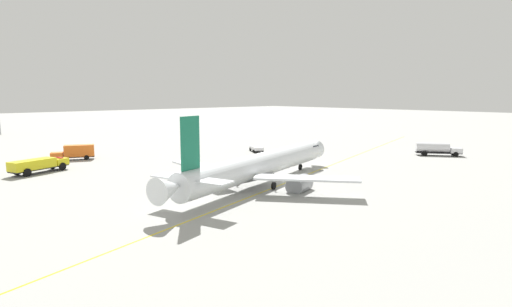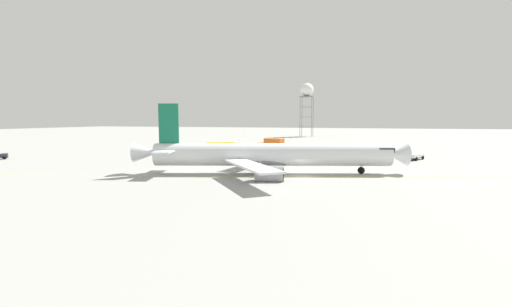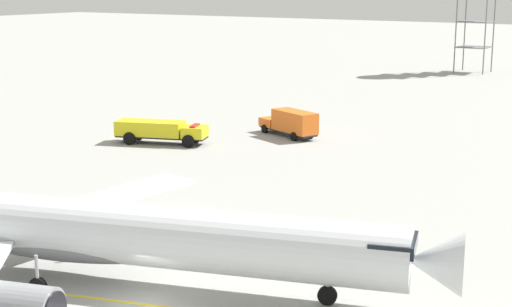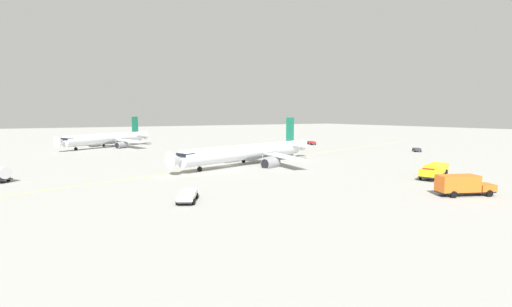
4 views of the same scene
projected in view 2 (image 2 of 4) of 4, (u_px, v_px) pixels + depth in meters
ground_plane at (302, 177)px, 52.33m from camera, size 600.00×600.00×0.00m
airliner_main at (269, 156)px, 55.15m from camera, size 43.05×30.98×11.63m
catering_truck_truck at (272, 143)px, 101.12m from camera, size 8.75×5.53×3.10m
pushback_tug_truck at (414, 156)px, 74.14m from camera, size 4.51×5.86×1.30m
fire_tender_truck at (225, 146)px, 93.68m from camera, size 10.47×5.94×2.50m
radar_tower at (307, 92)px, 171.37m from camera, size 6.58×6.58×26.65m
taxiway_centreline at (227, 176)px, 52.94m from camera, size 181.04×51.16×0.01m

